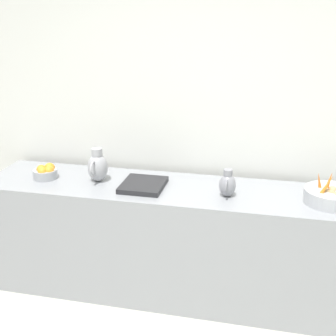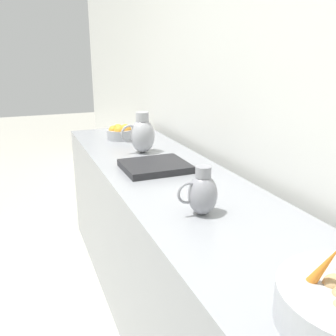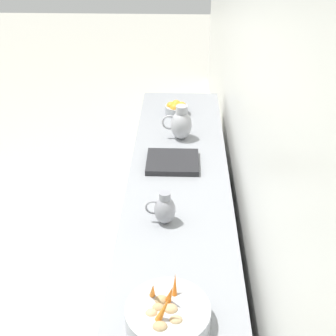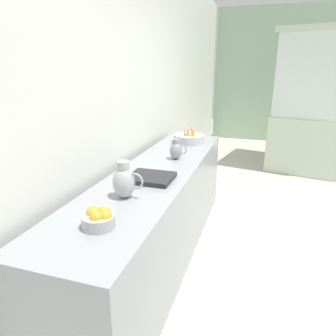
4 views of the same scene
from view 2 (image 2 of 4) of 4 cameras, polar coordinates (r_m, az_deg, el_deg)
name	(u,v)px [view 2 (image 2 of 4)]	position (r m, az deg, el deg)	size (l,w,h in m)	color
prep_counter	(181,262)	(1.97, 2.03, -14.26)	(0.63, 2.93, 0.86)	gray
orange_bowl	(120,132)	(2.70, -7.36, 5.46)	(0.18, 0.18, 0.11)	#9EA0A5
metal_pitcher_tall	(142,134)	(2.32, -3.98, 5.15)	(0.21, 0.15, 0.25)	#A3A3A8
metal_pitcher_short	(202,193)	(1.43, 5.26, -3.84)	(0.16, 0.11, 0.19)	gray
counter_sink_basin	(155,166)	(1.99, -2.01, 0.29)	(0.34, 0.30, 0.04)	#232326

